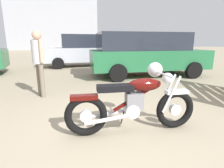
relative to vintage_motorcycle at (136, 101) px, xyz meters
name	(u,v)px	position (x,y,z in m)	size (l,w,h in m)	color
ground_plane	(116,132)	(-0.31, 0.02, -0.49)	(80.00, 80.00, 0.00)	gray
vintage_motorcycle	(136,101)	(0.00, 0.00, 0.00)	(2.08, 0.73, 1.07)	black
bystander	(39,57)	(-1.64, 2.35, 0.53)	(0.30, 0.42, 1.66)	#706656
pale_sedan_back	(146,51)	(3.76, 7.41, 0.34)	(4.22, 1.96, 1.67)	black
silver_sedan_mid	(80,48)	(0.24, 11.26, 0.43)	(4.00, 2.03, 1.78)	black
dark_sedan_left	(81,50)	(-0.03, 7.98, 0.43)	(3.93, 1.88, 1.78)	black
blue_hatchback_right	(123,48)	(4.47, 13.82, 0.34)	(4.38, 2.31, 1.67)	black
white_estate_far	(146,53)	(2.24, 4.26, 0.45)	(4.80, 2.20, 1.74)	black
industrial_building	(56,22)	(-1.84, 34.39, 4.41)	(15.65, 11.33, 18.52)	#9EA0A8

